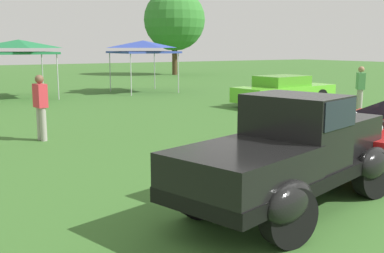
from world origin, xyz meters
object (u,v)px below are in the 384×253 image
at_px(spectator_between_cars, 360,88).
at_px(canopy_tent_left_field, 19,46).
at_px(neighbor_convertible, 370,134).
at_px(canopy_tent_center_field, 143,46).
at_px(spectator_by_row, 41,105).
at_px(show_car_lime, 284,91).
at_px(feature_pickup_truck, 292,151).

xyz_separation_m(spectator_between_cars, canopy_tent_left_field, (-9.47, 11.39, 1.51)).
bearing_deg(neighbor_convertible, canopy_tent_center_field, 80.83).
bearing_deg(spectator_by_row, canopy_tent_center_field, 52.42).
height_order(show_car_lime, canopy_tent_center_field, canopy_tent_center_field).
height_order(show_car_lime, spectator_between_cars, spectator_between_cars).
relative_size(spectator_by_row, canopy_tent_left_field, 0.57).
relative_size(spectator_by_row, canopy_tent_center_field, 0.57).
bearing_deg(feature_pickup_truck, spectator_between_cars, 33.72).
height_order(feature_pickup_truck, canopy_tent_center_field, canopy_tent_center_field).
xyz_separation_m(show_car_lime, canopy_tent_left_field, (-8.67, 8.28, 1.82)).
bearing_deg(show_car_lime, canopy_tent_left_field, 136.33).
height_order(spectator_between_cars, canopy_tent_left_field, canopy_tent_left_field).
relative_size(canopy_tent_left_field, canopy_tent_center_field, 0.99).
height_order(neighbor_convertible, spectator_between_cars, spectator_between_cars).
bearing_deg(spectator_by_row, canopy_tent_left_field, 80.64).
distance_m(canopy_tent_left_field, canopy_tent_center_field, 6.23).
height_order(neighbor_convertible, canopy_tent_center_field, canopy_tent_center_field).
relative_size(spectator_between_cars, canopy_tent_left_field, 0.57).
xyz_separation_m(neighbor_convertible, spectator_between_cars, (5.86, 4.95, 0.34)).
distance_m(feature_pickup_truck, canopy_tent_center_field, 18.59).
distance_m(neighbor_convertible, canopy_tent_left_field, 16.83).
distance_m(neighbor_convertible, spectator_between_cars, 7.67).
bearing_deg(neighbor_convertible, spectator_between_cars, 40.18).
bearing_deg(spectator_between_cars, canopy_tent_left_field, 129.73).
xyz_separation_m(show_car_lime, spectator_by_row, (-10.40, -2.19, 0.31)).
relative_size(feature_pickup_truck, spectator_by_row, 2.67).
bearing_deg(canopy_tent_left_field, canopy_tent_center_field, -1.29).
bearing_deg(feature_pickup_truck, canopy_tent_center_field, 70.77).
bearing_deg(spectator_by_row, neighbor_convertible, -47.68).
height_order(neighbor_convertible, show_car_lime, neighbor_convertible).
bearing_deg(show_car_lime, canopy_tent_center_field, 106.72).
bearing_deg(canopy_tent_center_field, spectator_between_cars, -73.93).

